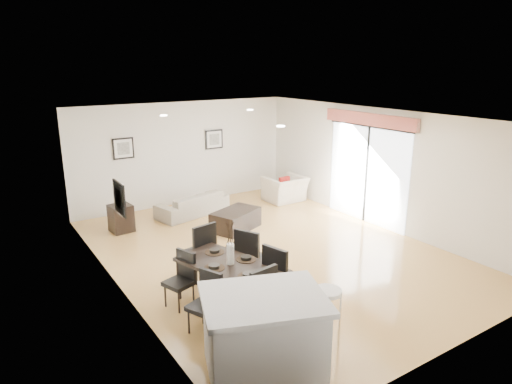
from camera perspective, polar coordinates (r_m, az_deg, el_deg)
ground at (r=9.27m, az=1.70°, el=-7.40°), size 8.00×8.00×0.00m
wall_back at (r=12.24m, az=-9.03°, el=4.78°), size 6.00×0.04×2.70m
wall_front at (r=6.17m, az=23.70°, el=-7.57°), size 6.00×0.04×2.70m
wall_left at (r=7.59m, az=-17.18°, el=-2.60°), size 0.04×8.00×2.70m
wall_right at (r=10.78m, az=14.99°, el=2.94°), size 0.04×8.00×2.70m
ceiling at (r=8.57m, az=1.85°, el=9.42°), size 6.00×8.00×0.02m
sofa at (r=11.47m, az=-7.94°, el=-1.47°), size 1.99×1.16×0.54m
armchair at (r=12.48m, az=3.64°, el=0.39°), size 1.06×0.93×0.68m
courtyard_plant_a at (r=12.65m, az=26.37°, el=-1.06°), size 0.68×0.61×0.68m
courtyard_plant_b at (r=13.50m, az=19.29°, el=0.57°), size 0.44×0.44×0.61m
dining_table at (r=7.08m, az=-3.19°, el=-9.47°), size 1.31×1.87×0.71m
dining_chair_wnear at (r=6.58m, az=-6.13°, el=-13.09°), size 0.51×0.51×0.87m
dining_chair_wfar at (r=7.26m, az=-9.21°, el=-10.28°), size 0.50×0.50×0.87m
dining_chair_enear at (r=7.06m, az=2.92°, el=-10.11°), size 0.57×0.57×1.03m
dining_chair_efar at (r=7.69m, az=-0.72°, el=-7.82°), size 0.62×0.62×1.03m
dining_chair_head at (r=6.32m, az=1.63°, el=-13.52°), size 0.50×0.50×1.01m
dining_chair_foot at (r=7.95m, az=-6.89°, el=-7.04°), size 0.55×0.55×1.04m
vase at (r=6.93m, az=-3.24°, el=-6.84°), size 0.88×1.35×0.68m
coffee_table at (r=10.38m, az=-2.56°, el=-3.49°), size 1.29×1.05×0.45m
side_table at (r=10.66m, az=-16.52°, el=-3.16°), size 0.50×0.50×0.61m
table_lamp at (r=10.48m, az=-16.78°, el=0.00°), size 0.25×0.25×0.47m
cushion at (r=12.29m, az=3.56°, el=1.16°), size 0.32×0.12×0.32m
kitchen_island at (r=5.75m, az=0.97°, el=-17.32°), size 1.75×1.56×1.02m
bar_stool at (r=6.20m, az=8.92°, el=-12.91°), size 0.37×0.37×0.81m
framed_print_back_left at (r=11.61m, az=-16.26°, el=5.25°), size 0.52×0.04×0.52m
framed_print_back_right at (r=12.55m, az=-5.26°, el=6.58°), size 0.52×0.04×0.52m
framed_print_left_wall at (r=7.33m, az=-16.70°, el=-0.76°), size 0.04×0.52×0.52m
sliding_door at (r=10.88m, az=13.79°, el=4.84°), size 0.12×2.70×2.57m
courtyard at (r=13.82m, az=21.07°, el=3.38°), size 6.00×6.00×2.00m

